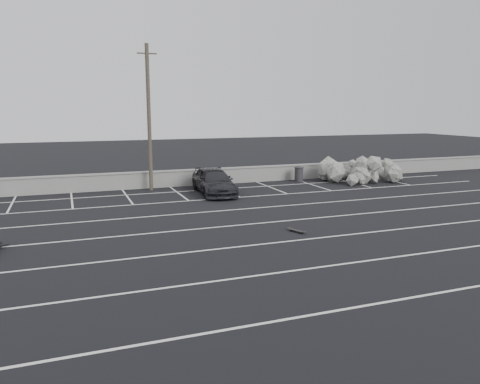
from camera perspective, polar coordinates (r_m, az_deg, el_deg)
name	(u,v)px	position (r m, az deg, el deg)	size (l,w,h in m)	color
ground	(298,240)	(18.18, 7.10, -5.86)	(120.00, 120.00, 0.00)	black
seawall	(199,177)	(30.88, -4.98, 1.87)	(50.00, 0.45, 1.06)	gray
stall_lines	(253,216)	(22.01, 1.59, -2.93)	(36.00, 20.05, 0.01)	silver
car_left	(213,180)	(27.85, -3.31, 1.47)	(1.85, 4.59, 1.57)	black
car_right	(215,183)	(27.52, -3.03, 1.16)	(1.91, 4.71, 1.37)	#222228
utility_pole	(149,118)	(29.06, -11.03, 8.89)	(1.17, 0.23, 8.76)	#4C4238
trash_bin	(299,174)	(32.44, 7.19, 2.17)	(0.75, 0.75, 1.02)	#29292C
riprap_pile	(358,173)	(33.05, 14.14, 2.22)	(6.05, 3.75, 1.69)	#9C9A92
skateboard	(297,231)	(19.30, 6.91, -4.69)	(0.45, 0.75, 0.09)	black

